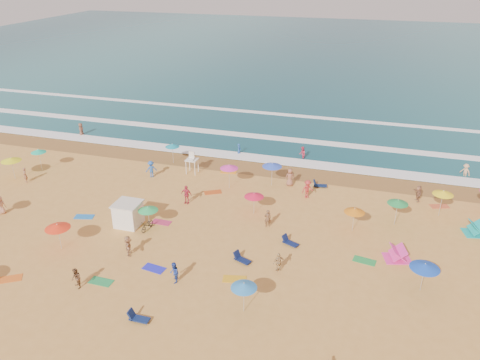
# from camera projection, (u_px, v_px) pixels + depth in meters

# --- Properties ---
(ground) EXTENTS (220.00, 220.00, 0.00)m
(ground) POSITION_uv_depth(u_px,v_px,m) (204.00, 221.00, 41.12)
(ground) COLOR gold
(ground) RESTS_ON ground
(ocean) EXTENTS (220.00, 140.00, 0.18)m
(ocean) POSITION_uv_depth(u_px,v_px,m) (325.00, 52.00, 113.78)
(ocean) COLOR #0C4756
(ocean) RESTS_ON ground
(wet_sand) EXTENTS (220.00, 220.00, 0.00)m
(wet_sand) POSITION_uv_depth(u_px,v_px,m) (243.00, 166.00, 51.93)
(wet_sand) COLOR olive
(wet_sand) RESTS_ON ground
(surf_foam) EXTENTS (200.00, 18.70, 0.05)m
(surf_foam) POSITION_uv_depth(u_px,v_px,m) (263.00, 139.00, 59.52)
(surf_foam) COLOR white
(surf_foam) RESTS_ON ground
(cabana) EXTENTS (2.00, 2.00, 2.00)m
(cabana) POSITION_uv_depth(u_px,v_px,m) (128.00, 215.00, 40.21)
(cabana) COLOR white
(cabana) RESTS_ON ground
(cabana_roof) EXTENTS (2.20, 2.20, 0.12)m
(cabana_roof) POSITION_uv_depth(u_px,v_px,m) (127.00, 204.00, 39.75)
(cabana_roof) COLOR silver
(cabana_roof) RESTS_ON cabana
(bicycle) EXTENTS (0.78, 1.73, 0.88)m
(bicycle) POSITION_uv_depth(u_px,v_px,m) (147.00, 225.00, 39.71)
(bicycle) COLOR black
(bicycle) RESTS_ON ground
(lifeguard_stand) EXTENTS (1.20, 1.20, 2.10)m
(lifeguard_stand) POSITION_uv_depth(u_px,v_px,m) (192.00, 164.00, 49.90)
(lifeguard_stand) COLOR white
(lifeguard_stand) RESTS_ON ground
(beach_umbrellas) EXTENTS (48.03, 27.53, 0.82)m
(beach_umbrellas) POSITION_uv_depth(u_px,v_px,m) (219.00, 197.00, 40.63)
(beach_umbrellas) COLOR teal
(beach_umbrellas) RESTS_ON ground
(loungers) EXTENTS (63.13, 24.00, 0.34)m
(loungers) POSITION_uv_depth(u_px,v_px,m) (293.00, 263.00, 35.27)
(loungers) COLOR #0F204F
(loungers) RESTS_ON ground
(towels) EXTENTS (32.67, 23.56, 0.03)m
(towels) POSITION_uv_depth(u_px,v_px,m) (204.00, 232.00, 39.48)
(towels) COLOR orange
(towels) RESTS_ON ground
(popup_tents) EXTENTS (8.71, 7.73, 1.20)m
(popup_tents) POSITION_uv_depth(u_px,v_px,m) (439.00, 239.00, 37.43)
(popup_tents) COLOR #F536A3
(popup_tents) RESTS_ON ground
(beachgoers) EXTENTS (47.32, 28.63, 2.10)m
(beachgoers) POSITION_uv_depth(u_px,v_px,m) (230.00, 189.00, 45.06)
(beachgoers) COLOR tan
(beachgoers) RESTS_ON ground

